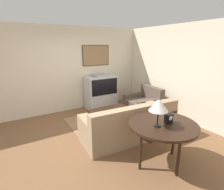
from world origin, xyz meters
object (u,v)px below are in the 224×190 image
(coffee_table, at_px, (109,110))
(console_table, at_px, (163,127))
(tv, at_px, (101,92))
(armchair, at_px, (143,104))
(couch, at_px, (129,125))
(mantel_clock, at_px, (169,119))
(table_lamp, at_px, (159,105))

(coffee_table, distance_m, console_table, 2.04)
(tv, bearing_deg, coffee_table, -107.22)
(coffee_table, bearing_deg, armchair, 3.61)
(tv, bearing_deg, couch, -100.37)
(armchair, relative_size, mantel_clock, 6.43)
(couch, bearing_deg, table_lamp, 80.23)
(couch, xyz_separation_m, mantel_clock, (0.03, -1.08, 0.57))
(tv, height_order, armchair, tv)
(couch, xyz_separation_m, table_lamp, (-0.24, -1.08, 0.86))
(tv, distance_m, mantel_clock, 3.31)
(couch, distance_m, table_lamp, 1.40)
(armchair, relative_size, coffee_table, 0.92)
(mantel_clock, bearing_deg, couch, 91.47)
(console_table, relative_size, table_lamp, 2.52)
(armchair, bearing_deg, mantel_clock, -27.23)
(couch, height_order, armchair, couch)
(tv, height_order, coffee_table, tv)
(coffee_table, xyz_separation_m, table_lamp, (-0.26, -2.04, 0.81))
(console_table, bearing_deg, coffee_table, 87.59)
(armchair, xyz_separation_m, console_table, (-1.40, -2.09, 0.46))
(armchair, distance_m, console_table, 2.56)
(armchair, xyz_separation_m, mantel_clock, (-1.31, -2.13, 0.61))
(couch, height_order, table_lamp, table_lamp)
(tv, bearing_deg, table_lamp, -101.08)
(coffee_table, bearing_deg, mantel_clock, -89.81)
(mantel_clock, bearing_deg, console_table, 157.63)
(console_table, height_order, table_lamp, table_lamp)
(mantel_clock, bearing_deg, coffee_table, 90.19)
(coffee_table, xyz_separation_m, console_table, (-0.08, -2.01, 0.37))
(coffee_table, relative_size, table_lamp, 2.35)
(tv, distance_m, armchair, 1.51)
(table_lamp, bearing_deg, armchair, 53.44)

